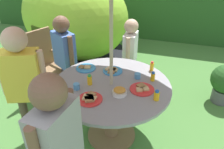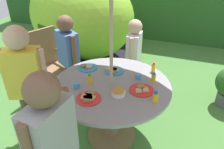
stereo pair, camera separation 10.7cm
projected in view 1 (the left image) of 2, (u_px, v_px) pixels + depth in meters
name	position (u px, v px, depth m)	size (l,w,h in m)	color
ground_plane	(111.00, 135.00, 2.78)	(10.00, 10.00, 0.02)	#477A38
hedge_backdrop	(156.00, 0.00, 5.36)	(9.00, 0.70, 1.80)	#285623
garden_table	(111.00, 98.00, 2.48)	(1.28, 1.28, 0.76)	brown
wooden_chair	(44.00, 63.00, 3.23)	(0.60, 0.62, 1.03)	#93704C
dome_tent	(74.00, 17.00, 4.31)	(2.66, 2.66, 1.69)	#8CC633
child_in_white_shirt	(130.00, 48.00, 3.23)	(0.20, 0.40, 1.18)	brown
child_in_blue_shirt	(64.00, 50.00, 3.01)	(0.38, 0.34, 1.29)	#3F3F47
child_in_yellow_shirt	(23.00, 76.00, 2.25)	(0.45, 0.32, 1.42)	brown
child_in_grey_shirt	(57.00, 137.00, 1.54)	(0.24, 0.47, 1.41)	#3F3F47
snack_bowl	(119.00, 92.00, 2.21)	(0.14, 0.14, 0.07)	white
plate_back_edge	(112.00, 70.00, 2.62)	(0.23, 0.23, 0.03)	#338CD8
plate_center_front	(86.00, 68.00, 2.68)	(0.24, 0.24, 0.03)	#338CD8
plate_front_edge	(90.00, 98.00, 2.14)	(0.24, 0.24, 0.03)	red
plate_near_left	(142.00, 89.00, 2.29)	(0.25, 0.25, 0.03)	red
juice_bottle_near_right	(153.00, 77.00, 2.43)	(0.05, 0.05, 0.11)	yellow
juice_bottle_far_left	(59.00, 94.00, 2.14)	(0.06, 0.06, 0.11)	yellow
juice_bottle_far_right	(157.00, 96.00, 2.12)	(0.06, 0.06, 0.11)	yellow
juice_bottle_center_back	(152.00, 66.00, 2.61)	(0.04, 0.04, 0.12)	yellow
juice_bottle_mid_left	(90.00, 80.00, 2.36)	(0.05, 0.05, 0.12)	yellow
cup_near	(77.00, 86.00, 2.29)	(0.07, 0.07, 0.06)	#4C99D8
cup_far	(138.00, 76.00, 2.48)	(0.07, 0.07, 0.06)	#4C99D8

